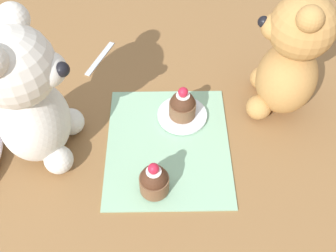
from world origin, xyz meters
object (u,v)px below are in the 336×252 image
(teddy_bear_cream, at_px, (28,96))
(cupcake_near_tan_bear, at_px, (183,105))
(teaspoon, at_px, (100,58))
(teddy_bear_tan, at_px, (290,58))
(saucer_plate, at_px, (182,115))
(cupcake_near_cream_bear, at_px, (154,180))

(teddy_bear_cream, relative_size, cupcake_near_tan_bear, 3.85)
(teddy_bear_cream, height_order, teaspoon, teddy_bear_cream)
(cupcake_near_tan_bear, distance_m, teaspoon, 0.25)
(teddy_bear_cream, bearing_deg, teaspoon, -10.77)
(teddy_bear_tan, relative_size, teaspoon, 2.16)
(teddy_bear_cream, xyz_separation_m, teddy_bear_tan, (0.10, -0.43, -0.02))
(saucer_plate, xyz_separation_m, cupcake_near_tan_bear, (-0.00, -0.00, 0.03))
(teddy_bear_tan, bearing_deg, cupcake_near_cream_bear, -37.45)
(teddy_bear_cream, relative_size, teaspoon, 2.34)
(cupcake_near_cream_bear, height_order, saucer_plate, cupcake_near_cream_bear)
(teddy_bear_cream, distance_m, teddy_bear_tan, 0.45)
(saucer_plate, relative_size, teaspoon, 0.83)
(teddy_bear_cream, xyz_separation_m, cupcake_near_cream_bear, (-0.09, -0.19, -0.10))
(cupcake_near_cream_bear, bearing_deg, saucer_plate, -18.13)
(teddy_bear_tan, xyz_separation_m, saucer_plate, (-0.03, 0.19, -0.11))
(saucer_plate, distance_m, cupcake_near_tan_bear, 0.03)
(cupcake_near_cream_bear, bearing_deg, teddy_bear_tan, -51.19)
(teddy_bear_cream, xyz_separation_m, teaspoon, (0.24, -0.07, -0.13))
(teddy_bear_cream, distance_m, teaspoon, 0.28)
(cupcake_near_tan_bear, relative_size, teaspoon, 0.61)
(teddy_bear_cream, bearing_deg, teddy_bear_tan, -70.92)
(cupcake_near_tan_bear, bearing_deg, cupcake_near_cream_bear, 161.87)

